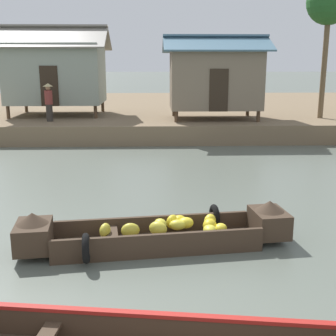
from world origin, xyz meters
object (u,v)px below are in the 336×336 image
object	(u,v)px
stilt_house_mid_left	(57,72)
palm_tree_near	(329,4)
banana_boat	(158,232)
stilt_house_mid_right	(215,77)
vendor_person	(49,100)

from	to	relation	value
stilt_house_mid_left	palm_tree_near	distance (m)	12.98
banana_boat	stilt_house_mid_right	world-z (taller)	stilt_house_mid_right
banana_boat	palm_tree_near	bearing A→B (deg)	58.56
vendor_person	stilt_house_mid_left	bearing A→B (deg)	92.74
stilt_house_mid_left	stilt_house_mid_right	size ratio (longest dim) A/B	1.09
banana_boat	stilt_house_mid_right	xyz separation A→B (m)	(2.71, 12.50, 2.42)
stilt_house_mid_right	banana_boat	bearing A→B (deg)	-102.23
stilt_house_mid_left	palm_tree_near	size ratio (longest dim) A/B	0.83
stilt_house_mid_right	vendor_person	size ratio (longest dim) A/B	2.83
stilt_house_mid_right	palm_tree_near	size ratio (longest dim) A/B	0.76
stilt_house_mid_left	banana_boat	bearing A→B (deg)	-71.52
stilt_house_mid_left	vendor_person	world-z (taller)	stilt_house_mid_left
banana_boat	stilt_house_mid_left	bearing A→B (deg)	108.48
palm_tree_near	stilt_house_mid_right	bearing A→B (deg)	-178.19
banana_boat	stilt_house_mid_left	size ratio (longest dim) A/B	1.00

